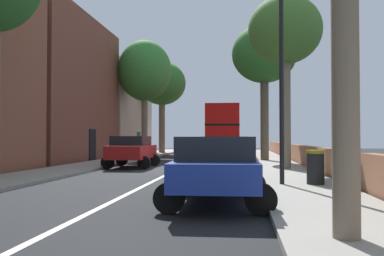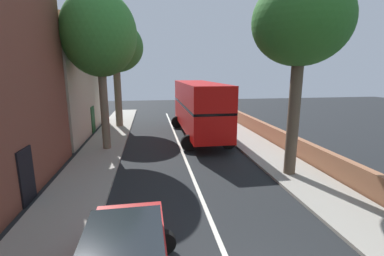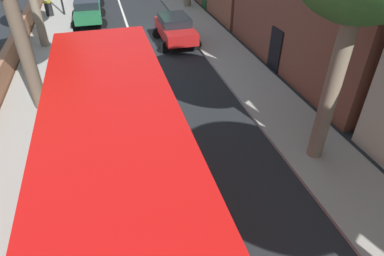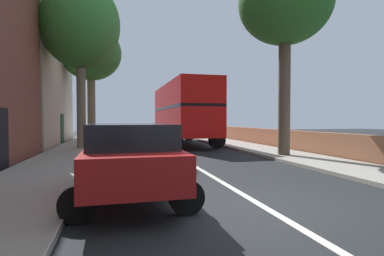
{
  "view_description": "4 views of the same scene",
  "coord_description": "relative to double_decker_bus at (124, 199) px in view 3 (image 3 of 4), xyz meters",
  "views": [
    {
      "loc": [
        3.05,
        -19.38,
        1.52
      ],
      "look_at": [
        -0.18,
        7.58,
        2.19
      ],
      "focal_mm": 38.14,
      "sensor_mm": 36.0,
      "label": 1
    },
    {
      "loc": [
        -1.85,
        -4.06,
        4.84
      ],
      "look_at": [
        -0.08,
        7.15,
        2.42
      ],
      "focal_mm": 24.79,
      "sensor_mm": 36.0,
      "label": 2
    },
    {
      "loc": [
        1.57,
        19.77,
        7.15
      ],
      "look_at": [
        -0.56,
        11.95,
        1.44
      ],
      "focal_mm": 30.3,
      "sensor_mm": 36.0,
      "label": 3
    },
    {
      "loc": [
        -2.79,
        -5.43,
        1.7
      ],
      "look_at": [
        0.89,
        9.34,
        1.28
      ],
      "focal_mm": 28.75,
      "sensor_mm": 36.0,
      "label": 4
    }
  ],
  "objects": [
    {
      "name": "litter_bin_right",
      "position": [
        3.6,
        -21.86,
        -1.71
      ],
      "size": [
        0.55,
        0.55,
        1.03
      ],
      "color": "black",
      "rests_on": "sidewalk_right"
    },
    {
      "name": "parked_car_green_right_0",
      "position": [
        0.8,
        -19.76,
        -1.45
      ],
      "size": [
        2.44,
        4.4,
        1.57
      ],
      "color": "#1E6038",
      "rests_on": "ground"
    },
    {
      "name": "boundary_wall_right",
      "position": [
        4.75,
        -15.2,
        -1.79
      ],
      "size": [
        0.36,
        54.0,
        1.12
      ],
      "primitive_type": "cube",
      "color": "#9E6647",
      "rests_on": "ground"
    },
    {
      "name": "ground_plane",
      "position": [
        -1.7,
        -15.2,
        -2.35
      ],
      "size": [
        84.0,
        84.0,
        0.0
      ],
      "primitive_type": "plane",
      "color": "black"
    },
    {
      "name": "double_decker_bus",
      "position": [
        0.0,
        0.0,
        0.0
      ],
      "size": [
        3.59,
        10.36,
        4.06
      ],
      "color": "red",
      "rests_on": "ground"
    },
    {
      "name": "road_centre_line",
      "position": [
        -1.7,
        -15.2,
        -2.35
      ],
      "size": [
        0.16,
        54.0,
        0.01
      ],
      "primitive_type": "cube",
      "color": "silver",
      "rests_on": "ground"
    },
    {
      "name": "sidewalk_right",
      "position": [
        3.2,
        -15.2,
        -2.29
      ],
      "size": [
        2.6,
        60.0,
        0.12
      ],
      "primitive_type": "cube",
      "color": "#9E998E",
      "rests_on": "ground"
    },
    {
      "name": "parked_car_red_left_2",
      "position": [
        -4.2,
        -14.15,
        -1.43
      ],
      "size": [
        2.49,
        3.99,
        1.61
      ],
      "color": "#AD1919",
      "rests_on": "ground"
    },
    {
      "name": "sidewalk_left",
      "position": [
        -6.6,
        -15.2,
        -2.29
      ],
      "size": [
        2.6,
        60.0,
        0.12
      ],
      "primitive_type": "cube",
      "color": "#9E998E",
      "rests_on": "ground"
    }
  ]
}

